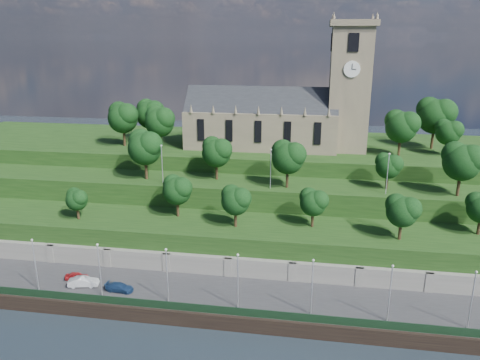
% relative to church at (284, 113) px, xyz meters
% --- Properties ---
extents(ground, '(320.00, 320.00, 0.00)m').
position_rel_church_xyz_m(ground, '(-0.79, -45.98, -22.52)').
color(ground, black).
rests_on(ground, ground).
extents(promenade, '(160.00, 12.00, 2.00)m').
position_rel_church_xyz_m(promenade, '(-0.79, -39.98, -21.52)').
color(promenade, '#2D2D30').
rests_on(promenade, ground).
extents(quay_wall, '(160.00, 0.50, 2.20)m').
position_rel_church_xyz_m(quay_wall, '(-0.79, -46.03, -21.42)').
color(quay_wall, black).
rests_on(quay_wall, ground).
extents(fence, '(160.00, 0.10, 1.20)m').
position_rel_church_xyz_m(fence, '(-0.79, -45.38, -19.92)').
color(fence, '#15311B').
rests_on(fence, promenade).
extents(retaining_wall, '(160.00, 2.10, 5.00)m').
position_rel_church_xyz_m(retaining_wall, '(-0.79, -34.01, -20.02)').
color(retaining_wall, slate).
rests_on(retaining_wall, ground).
extents(embankment_lower, '(160.00, 12.00, 8.00)m').
position_rel_church_xyz_m(embankment_lower, '(-0.79, -27.98, -18.52)').
color(embankment_lower, '#193712').
rests_on(embankment_lower, ground).
extents(embankment_upper, '(160.00, 10.00, 12.00)m').
position_rel_church_xyz_m(embankment_upper, '(-0.79, -16.98, -16.52)').
color(embankment_upper, '#193712').
rests_on(embankment_upper, ground).
extents(hilltop, '(160.00, 32.00, 15.00)m').
position_rel_church_xyz_m(hilltop, '(-0.79, 4.02, -15.02)').
color(hilltop, '#193712').
rests_on(hilltop, ground).
extents(church, '(38.60, 12.35, 27.60)m').
position_rel_church_xyz_m(church, '(0.00, 0.00, 0.00)').
color(church, '#6C604C').
rests_on(church, hilltop).
extents(trees_lower, '(70.33, 8.88, 7.39)m').
position_rel_church_xyz_m(trees_lower, '(3.31, -27.82, -9.83)').
color(trees_lower, black).
rests_on(trees_lower, embankment_lower).
extents(trees_upper, '(62.80, 8.84, 9.50)m').
position_rel_church_xyz_m(trees_upper, '(1.44, -18.00, -4.56)').
color(trees_upper, black).
rests_on(trees_upper, embankment_upper).
extents(trees_hilltop, '(73.89, 16.74, 10.94)m').
position_rel_church_xyz_m(trees_hilltop, '(-0.80, -1.02, -0.96)').
color(trees_hilltop, black).
rests_on(trees_hilltop, hilltop).
extents(lamp_posts_promenade, '(60.36, 0.36, 8.24)m').
position_rel_church_xyz_m(lamp_posts_promenade, '(-2.79, -43.48, -15.79)').
color(lamp_posts_promenade, '#B2B2B7').
rests_on(lamp_posts_promenade, promenade).
extents(lamp_posts_upper, '(40.36, 0.36, 7.29)m').
position_rel_church_xyz_m(lamp_posts_upper, '(-0.79, -19.98, -6.28)').
color(lamp_posts_upper, '#B2B2B7').
rests_on(lamp_posts_upper, embankment_upper).
extents(car_left, '(3.65, 1.86, 1.19)m').
position_rel_church_xyz_m(car_left, '(-28.65, -39.76, -19.93)').
color(car_left, '#A41B1E').
rests_on(car_left, promenade).
extents(car_middle, '(4.70, 2.46, 1.47)m').
position_rel_church_xyz_m(car_middle, '(-26.70, -41.41, -19.78)').
color(car_middle, '#B4B6B9').
rests_on(car_middle, promenade).
extents(car_right, '(4.32, 1.99, 1.22)m').
position_rel_church_xyz_m(car_right, '(-20.78, -41.88, -19.91)').
color(car_right, navy).
rests_on(car_right, promenade).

